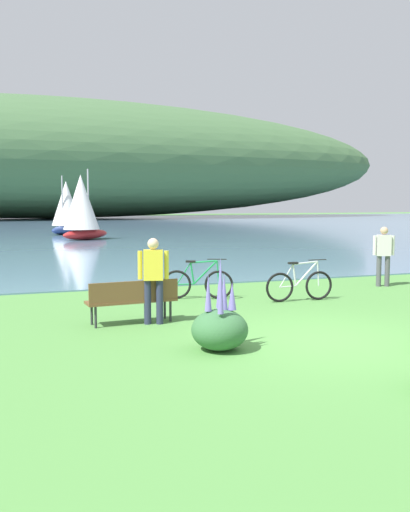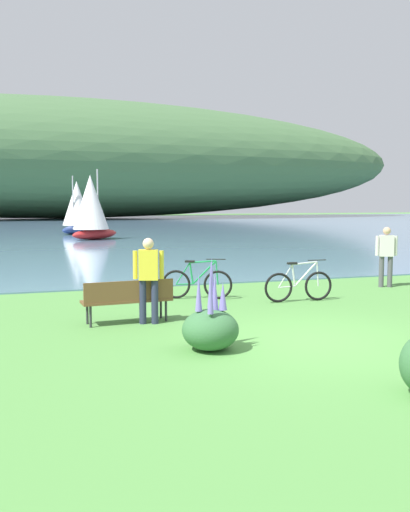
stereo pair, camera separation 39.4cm
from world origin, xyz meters
The scene contains 11 objects.
ground_plane centered at (0.00, 0.00, 0.00)m, with size 200.00×200.00×0.00m, color #518E42.
bay_water centered at (0.00, 47.02, 0.02)m, with size 180.00×80.00×0.04m, color #5B7F9E.
distant_hillside centered at (0.92, 76.52, 8.56)m, with size 107.92×28.00×17.03m, color #42663D.
park_bench_near_camera centered at (-2.89, 2.49, 0.52)m, with size 1.83×0.61×0.88m.
bicycle_leaning_near_bench centered at (-0.72, 4.82, 0.40)m, with size 1.66×0.74×1.01m.
bicycle_beside_path centered at (1.52, 3.69, 0.40)m, with size 1.77×0.14×1.01m.
person_at_shoreline centered at (4.97, 5.04, 0.98)m, with size 0.57×0.35×1.71m.
person_on_the_grass centered at (-2.50, 2.33, 0.98)m, with size 0.59×0.31×1.71m.
echium_bush_closest_to_camera centered at (-1.99, 0.03, 0.39)m, with size 0.93×0.93×1.50m.
sailboat_nearest_to_shore centered at (-0.52, 27.76, 2.13)m, with size 3.67×3.38×4.44m.
sailboat_toward_hillside centered at (-0.73, 34.84, 2.05)m, with size 3.06×3.64×4.28m.
Camera 2 is at (-4.93, -8.63, 2.42)m, focal length 40.01 mm.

